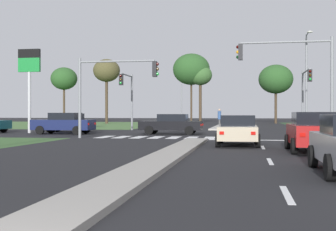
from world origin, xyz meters
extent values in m
plane|color=black|center=(0.00, 30.00, 0.00)|extent=(200.00, 200.00, 0.00)
cube|color=#476B38|center=(-25.50, 54.50, 0.00)|extent=(35.00, 35.00, 0.01)
cube|color=gray|center=(0.00, 11.00, 0.07)|extent=(1.20, 22.00, 0.14)
cube|color=#ADA89E|center=(0.00, 55.00, 0.07)|extent=(1.20, 36.00, 0.14)
cube|color=silver|center=(3.50, 5.41, 0.01)|extent=(0.14, 2.00, 0.01)
cube|color=silver|center=(3.50, 11.41, 0.01)|extent=(0.14, 2.00, 0.01)
cube|color=silver|center=(3.50, 17.41, 0.01)|extent=(0.14, 2.00, 0.01)
cube|color=silver|center=(3.50, 23.41, 0.01)|extent=(0.14, 2.00, 0.01)
cube|color=silver|center=(3.80, 23.00, 0.01)|extent=(6.40, 0.50, 0.01)
cube|color=silver|center=(-6.40, 24.80, 0.01)|extent=(0.70, 2.80, 0.01)
cube|color=silver|center=(-5.25, 24.80, 0.01)|extent=(0.70, 2.80, 0.01)
cube|color=silver|center=(-4.10, 24.80, 0.01)|extent=(0.70, 2.80, 0.01)
cube|color=silver|center=(-2.95, 24.80, 0.01)|extent=(0.70, 2.80, 0.01)
cube|color=silver|center=(-1.80, 24.80, 0.01)|extent=(0.70, 2.80, 0.01)
cube|color=silver|center=(-0.65, 24.80, 0.01)|extent=(0.70, 2.80, 0.01)
cube|color=silver|center=(0.50, 24.80, 0.01)|extent=(0.70, 2.80, 0.01)
cube|color=silver|center=(1.65, 24.80, 0.01)|extent=(0.70, 2.80, 0.01)
cube|color=#BCAD8E|center=(2.36, 18.56, 0.63)|extent=(1.80, 4.37, 0.63)
cube|color=black|center=(2.36, 18.41, 1.21)|extent=(1.59, 2.01, 0.52)
cube|color=red|center=(1.68, 16.36, 0.70)|extent=(0.20, 0.04, 0.14)
cube|color=red|center=(3.05, 16.36, 0.70)|extent=(0.20, 0.04, 0.14)
cylinder|color=black|center=(1.46, 19.96, 0.32)|extent=(0.22, 0.64, 0.64)
cylinder|color=black|center=(3.27, 19.96, 0.32)|extent=(0.22, 0.64, 0.64)
cylinder|color=black|center=(1.46, 17.17, 0.32)|extent=(0.22, 0.64, 0.64)
cylinder|color=black|center=(3.27, 17.17, 0.32)|extent=(0.22, 0.64, 0.64)
cube|color=navy|center=(-11.84, 31.87, 0.67)|extent=(4.19, 1.76, 0.69)
cube|color=black|center=(-11.69, 31.87, 1.27)|extent=(1.93, 1.55, 0.52)
cube|color=red|center=(-9.73, 31.20, 0.74)|extent=(0.04, 0.20, 0.14)
cube|color=red|center=(-9.73, 32.53, 0.74)|extent=(0.04, 0.20, 0.14)
cylinder|color=black|center=(-13.18, 30.99, 0.32)|extent=(0.64, 0.22, 0.64)
cylinder|color=black|center=(-13.18, 32.74, 0.32)|extent=(0.64, 0.22, 0.64)
cylinder|color=black|center=(-10.50, 30.99, 0.32)|extent=(0.64, 0.22, 0.64)
cylinder|color=black|center=(-10.50, 32.74, 0.32)|extent=(0.64, 0.22, 0.64)
cube|color=#161E47|center=(-10.74, 28.22, 0.70)|extent=(4.47, 1.88, 0.75)
cube|color=black|center=(-10.59, 28.22, 1.33)|extent=(2.06, 1.65, 0.52)
cube|color=red|center=(-8.48, 27.51, 0.77)|extent=(0.04, 0.20, 0.14)
cube|color=red|center=(-8.48, 28.94, 0.77)|extent=(0.04, 0.20, 0.14)
cylinder|color=black|center=(-12.17, 27.28, 0.32)|extent=(0.64, 0.22, 0.64)
cylinder|color=black|center=(-12.17, 29.16, 0.32)|extent=(0.64, 0.22, 0.64)
cylinder|color=black|center=(-9.31, 27.28, 0.32)|extent=(0.64, 0.22, 0.64)
cylinder|color=black|center=(-9.31, 29.16, 0.32)|extent=(0.64, 0.22, 0.64)
cube|color=#A31919|center=(5.45, 15.42, 0.71)|extent=(1.82, 4.15, 0.78)
cube|color=black|center=(5.45, 15.27, 1.36)|extent=(1.61, 1.91, 0.52)
cube|color=red|center=(4.76, 13.33, 0.79)|extent=(0.20, 0.04, 0.14)
cylinder|color=black|center=(4.54, 16.75, 0.32)|extent=(0.22, 0.64, 0.64)
cylinder|color=black|center=(6.36, 16.75, 0.32)|extent=(0.22, 0.64, 0.64)
cylinder|color=black|center=(4.54, 14.10, 0.32)|extent=(0.22, 0.64, 0.64)
cylinder|color=black|center=(4.64, 10.04, 0.32)|extent=(0.22, 0.64, 0.64)
cylinder|color=black|center=(4.64, 7.33, 0.32)|extent=(0.22, 0.64, 0.64)
cube|color=black|center=(-2.74, 29.30, 0.65)|extent=(4.60, 1.84, 0.66)
cube|color=black|center=(-2.59, 29.30, 1.24)|extent=(2.11, 1.62, 0.52)
cube|color=red|center=(-0.42, 28.60, 0.71)|extent=(0.04, 0.20, 0.14)
cube|color=red|center=(-0.42, 30.00, 0.71)|extent=(0.04, 0.20, 0.14)
cylinder|color=black|center=(-4.21, 28.38, 0.32)|extent=(0.64, 0.22, 0.64)
cylinder|color=black|center=(-4.21, 30.22, 0.32)|extent=(0.64, 0.22, 0.64)
cylinder|color=black|center=(-1.27, 28.38, 0.32)|extent=(0.64, 0.22, 0.64)
cylinder|color=black|center=(-1.27, 30.22, 0.32)|extent=(0.64, 0.22, 0.64)
cylinder|color=black|center=(-16.56, 29.87, 0.32)|extent=(0.64, 0.22, 0.64)
cylinder|color=gray|center=(-7.60, 23.40, 2.52)|extent=(0.18, 0.18, 5.05)
cylinder|color=gray|center=(-5.18, 23.40, 4.80)|extent=(4.83, 0.12, 0.12)
cube|color=black|center=(-2.77, 23.40, 4.27)|extent=(0.26, 0.32, 0.95)
sphere|color=#360503|center=(-2.61, 23.40, 4.57)|extent=(0.20, 0.20, 0.20)
sphere|color=#3A2405|center=(-2.61, 23.40, 4.27)|extent=(0.20, 0.20, 0.20)
sphere|color=green|center=(-2.61, 23.40, 3.97)|extent=(0.20, 0.20, 0.20)
cylinder|color=gray|center=(-7.60, 36.60, 2.58)|extent=(0.18, 0.18, 5.17)
cylinder|color=gray|center=(-7.60, 34.78, 4.92)|extent=(0.12, 3.65, 0.12)
cube|color=black|center=(-7.60, 32.95, 4.39)|extent=(0.32, 0.26, 0.95)
sphere|color=#360503|center=(-7.60, 32.79, 4.69)|extent=(0.20, 0.20, 0.20)
sphere|color=#3A2405|center=(-7.60, 32.79, 4.39)|extent=(0.20, 0.20, 0.20)
sphere|color=green|center=(-7.60, 32.79, 4.09)|extent=(0.20, 0.20, 0.20)
cylinder|color=gray|center=(7.60, 36.60, 2.62)|extent=(0.18, 0.18, 5.24)
cylinder|color=gray|center=(7.60, 34.45, 4.99)|extent=(0.12, 4.30, 0.12)
cube|color=black|center=(7.60, 32.30, 4.47)|extent=(0.32, 0.26, 0.95)
sphere|color=#360503|center=(7.60, 32.14, 4.77)|extent=(0.20, 0.20, 0.20)
sphere|color=#3A2405|center=(7.60, 32.14, 4.47)|extent=(0.20, 0.20, 0.20)
sphere|color=green|center=(7.60, 32.14, 4.17)|extent=(0.20, 0.20, 0.20)
cylinder|color=gray|center=(7.60, 23.40, 2.98)|extent=(0.18, 0.18, 5.97)
cylinder|color=gray|center=(5.01, 23.40, 5.72)|extent=(5.18, 0.12, 0.12)
cube|color=black|center=(2.42, 23.40, 5.19)|extent=(0.26, 0.32, 0.95)
sphere|color=#360503|center=(2.26, 23.40, 5.49)|extent=(0.20, 0.20, 0.20)
sphere|color=orange|center=(2.26, 23.40, 5.19)|extent=(0.20, 0.20, 0.20)
sphere|color=black|center=(2.26, 23.40, 4.89)|extent=(0.20, 0.20, 0.20)
cylinder|color=gray|center=(8.72, 42.91, 4.73)|extent=(0.20, 0.20, 9.45)
cylinder|color=gray|center=(8.72, 41.71, 9.35)|extent=(0.10, 2.40, 0.10)
ellipsoid|color=#B2B2A8|center=(8.72, 40.52, 9.25)|extent=(0.56, 0.28, 0.20)
cylinder|color=gray|center=(-8.72, 76.96, 4.28)|extent=(0.20, 0.20, 8.55)
cylinder|color=gray|center=(-7.87, 77.56, 8.45)|extent=(1.75, 1.28, 0.10)
ellipsoid|color=#B2B2A8|center=(-7.02, 78.16, 8.35)|extent=(0.56, 0.28, 0.20)
cylinder|color=#4C4C4C|center=(0.16, 41.37, 0.54)|extent=(0.16, 0.16, 0.79)
cylinder|color=#335184|center=(0.16, 41.37, 1.35)|extent=(0.34, 0.34, 0.83)
sphere|color=tan|center=(0.16, 41.37, 1.88)|extent=(0.23, 0.23, 0.23)
cylinder|color=silver|center=(-14.10, 29.45, 2.41)|extent=(0.24, 0.24, 4.82)
cube|color=#197F33|center=(-14.10, 29.45, 5.37)|extent=(1.80, 0.24, 1.10)
cube|color=black|center=(-14.10, 29.45, 6.27)|extent=(1.80, 0.24, 0.70)
cylinder|color=#423323|center=(-24.50, 60.97, 2.85)|extent=(0.32, 0.32, 5.71)
ellipsoid|color=#285123|center=(-24.50, 60.97, 6.81)|extent=(4.01, 4.01, 3.41)
cylinder|color=#423323|center=(-17.60, 60.44, 3.39)|extent=(0.42, 0.42, 6.79)
ellipsoid|color=#4C4728|center=(-17.60, 60.44, 7.88)|extent=(3.97, 3.97, 3.37)
cylinder|color=#423323|center=(-5.13, 62.02, 3.26)|extent=(0.28, 0.28, 6.52)
ellipsoid|color=#285123|center=(-5.13, 62.02, 8.01)|extent=(5.42, 5.42, 4.60)
cylinder|color=#423323|center=(-3.75, 61.45, 3.07)|extent=(0.42, 0.42, 6.13)
ellipsoid|color=#38602D|center=(-3.75, 61.45, 7.07)|extent=(3.41, 3.41, 2.90)
cylinder|color=#423323|center=(7.19, 65.14, 2.61)|extent=(0.37, 0.37, 5.23)
ellipsoid|color=#285123|center=(7.19, 65.14, 6.63)|extent=(5.09, 5.09, 4.33)
camera|label=1|loc=(2.71, -3.51, 1.58)|focal=47.94mm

